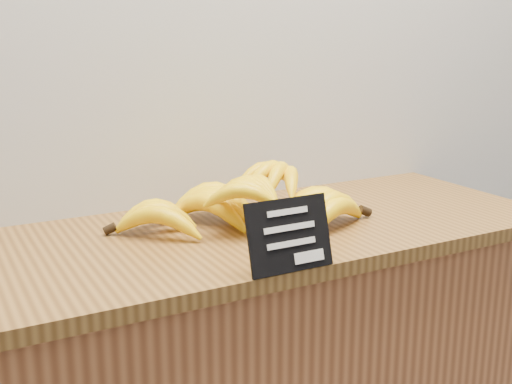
{
  "coord_description": "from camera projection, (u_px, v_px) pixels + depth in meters",
  "views": [
    {
      "loc": [
        -0.52,
        1.59,
        1.34
      ],
      "look_at": [
        0.07,
        2.7,
        1.02
      ],
      "focal_mm": 45.0,
      "sensor_mm": 36.0,
      "label": 1
    }
  ],
  "objects": [
    {
      "name": "counter_top",
      "position": [
        245.0,
        235.0,
        1.37
      ],
      "size": [
        1.38,
        0.54,
        0.03
      ],
      "primitive_type": "cube",
      "color": "brown",
      "rests_on": "counter"
    },
    {
      "name": "banana_pile",
      "position": [
        247.0,
        202.0,
        1.38
      ],
      "size": [
        0.55,
        0.41,
        0.12
      ],
      "color": "yellow",
      "rests_on": "counter_top"
    },
    {
      "name": "chalkboard_sign",
      "position": [
        289.0,
        235.0,
        1.11
      ],
      "size": [
        0.16,
        0.04,
        0.13
      ],
      "primitive_type": "cube",
      "rotation": [
        -0.27,
        0.0,
        0.0
      ],
      "color": "black",
      "rests_on": "counter_top"
    }
  ]
}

